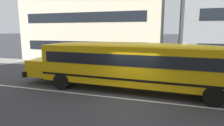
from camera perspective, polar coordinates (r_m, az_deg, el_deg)
The scene contains 4 objects.
ground_plane at distance 10.24m, azimuth 6.19°, elevation -11.08°, with size 400.00×400.00×0.00m, color #38383D.
sidewalk_far at distance 18.25m, azimuth 11.22°, elevation -1.82°, with size 120.00×3.00×0.01m, color gray.
lane_centreline at distance 10.23m, azimuth 6.19°, elevation -11.07°, with size 110.00×0.16×0.01m, color silver.
school_bus at distance 11.43m, azimuth 5.20°, elevation 0.30°, with size 13.29×3.37×2.96m.
Camera 1 is at (1.75, -9.40, 3.66)m, focal length 29.76 mm.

